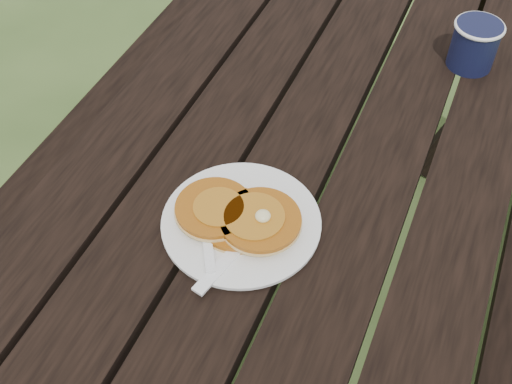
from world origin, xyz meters
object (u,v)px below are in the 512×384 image
at_px(picnic_table, 310,221).
at_px(plate, 241,223).
at_px(pancake_stack, 238,216).
at_px(coffee_cup, 475,42).

distance_m(picnic_table, plate, 0.52).
bearing_deg(plate, picnic_table, 86.98).
relative_size(plate, pancake_stack, 1.22).
xyz_separation_m(picnic_table, plate, (-0.02, -0.35, 0.39)).
bearing_deg(pancake_stack, plate, 47.08).
xyz_separation_m(plate, coffee_cup, (0.26, 0.56, 0.05)).
relative_size(picnic_table, plate, 7.20).
bearing_deg(coffee_cup, picnic_table, -138.22).
height_order(plate, pancake_stack, pancake_stack).
bearing_deg(pancake_stack, picnic_table, 86.52).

